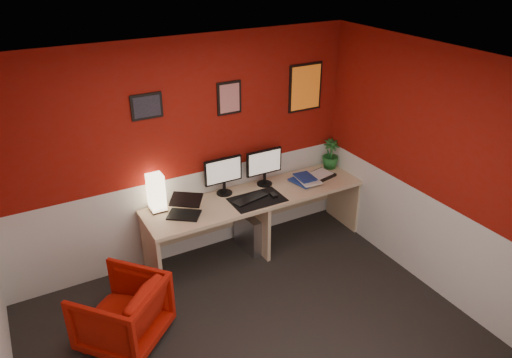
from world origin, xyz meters
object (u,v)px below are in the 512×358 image
Objects in this scene: zen_tray at (319,176)px; laptop at (183,206)px; monitor_right at (265,162)px; pc_tower at (250,231)px; desk at (257,222)px; potted_plant at (331,154)px; shoji_lamp at (156,194)px; armchair at (122,312)px; monitor_left at (224,171)px.

laptop is at bearing -178.03° from zen_tray.
pc_tower is at bearing -154.48° from monitor_right.
potted_plant is (1.16, 0.19, 0.55)m from desk.
monitor_right reaches higher than desk.
zen_tray is 0.94× the size of potted_plant.
shoji_lamp reaches higher than armchair.
shoji_lamp reaches higher than pc_tower.
potted_plant is at bearing 0.05° from monitor_right.
shoji_lamp is 1.21× the size of laptop.
laptop is at bearing -178.58° from pc_tower.
desk is 1.25m from shoji_lamp.
desk is 7.43× the size of zen_tray.
zen_tray reaches higher than armchair.
monitor_left is at bearing 145.82° from pc_tower.
desk is 0.71m from monitor_right.
desk is 6.96× the size of potted_plant.
armchair is at bearing -164.84° from zen_tray.
armchair is at bearing -158.80° from desk.
potted_plant is (2.25, -0.03, -0.01)m from shoji_lamp.
shoji_lamp is 1.30m from monitor_right.
armchair is (-0.68, -0.90, -0.61)m from shoji_lamp.
pc_tower is (-0.05, 0.06, -0.14)m from desk.
laptop is 0.65m from monitor_left.
armchair is (-1.98, -0.87, -0.70)m from monitor_right.
shoji_lamp is 0.79m from monitor_left.
pc_tower is (-1.21, -0.12, -0.69)m from potted_plant.
potted_plant is 1.40m from pc_tower.
pc_tower is (0.26, -0.15, -0.80)m from monitor_left.
monitor_left is 0.85m from pc_tower.
armchair is (-2.93, -0.87, -0.60)m from potted_plant.
desk is 0.16m from pc_tower.
armchair is at bearing -161.12° from pc_tower.
zen_tray is (0.89, 0.04, 0.38)m from desk.
laptop is at bearing -49.49° from shoji_lamp.
shoji_lamp is at bearing 179.71° from monitor_left.
shoji_lamp is at bearing 166.90° from laptop.
laptop is 1.04m from pc_tower.
monitor_right is at bearing 20.86° from pc_tower.
zen_tray is at bearing -5.11° from shoji_lamp.
monitor_right is (1.09, 0.21, 0.18)m from laptop.
monitor_left is at bearing 169.73° from armchair.
potted_plant is 0.53× the size of armchair.
shoji_lamp is at bearing 168.97° from desk.
desk is 3.70× the size of armchair.
monitor_left reaches higher than armchair.
monitor_left reaches higher than desk.
potted_plant is at bearing 9.16° from desk.
desk is at bearing 159.50° from armchair.
zen_tray is 1.08m from pc_tower.
monitor_right reaches higher than zen_tray.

